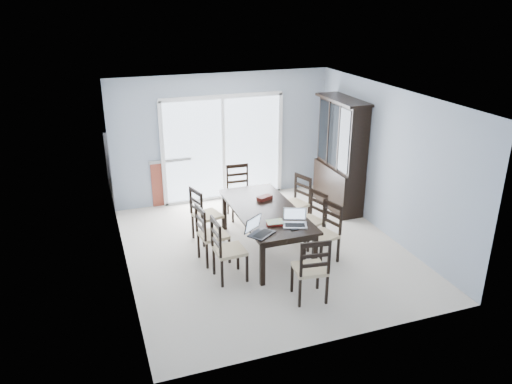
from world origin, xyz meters
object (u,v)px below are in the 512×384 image
chair_right_mid (314,213)px  chair_right_far (298,196)px  chair_left_mid (207,228)px  game_box (265,198)px  hot_tub (187,167)px  chair_left_near (223,243)px  cell_phone (295,230)px  chair_end_far (239,185)px  laptop_silver (295,222)px  chair_left_far (202,209)px  chair_end_near (312,264)px  china_hutch (340,156)px  chair_right_near (327,226)px  laptop_dark (262,231)px  dining_table (266,213)px

chair_right_mid → chair_right_far: bearing=-20.0°
chair_left_mid → game_box: size_ratio=4.26×
hot_tub → chair_left_near: bearing=-94.2°
chair_left_mid → cell_phone: bearing=47.8°
chair_end_far → laptop_silver: chair_end_far is taller
chair_left_far → hot_tub: chair_left_far is taller
chair_right_mid → chair_end_near: size_ratio=0.94×
china_hutch → chair_end_far: bearing=172.4°
chair_right_near → laptop_dark: chair_right_near is taller
chair_end_far → game_box: bearing=98.4°
chair_left_mid → chair_end_near: 1.90m
game_box → hot_tub: bearing=104.2°
china_hutch → cell_phone: bearing=-131.7°
china_hutch → chair_left_mid: bearing=-156.5°
chair_right_far → laptop_dark: 2.01m
china_hutch → chair_left_mid: china_hutch is taller
chair_left_near → chair_right_far: (1.80, 1.36, -0.02)m
cell_phone → game_box: game_box is taller
chair_left_near → chair_end_far: size_ratio=0.99×
china_hutch → game_box: (-1.90, -0.87, -0.29)m
chair_end_near → game_box: size_ratio=4.35×
chair_right_near → chair_end_near: chair_end_near is taller
chair_left_near → chair_right_mid: chair_left_near is taller
laptop_silver → hot_tub: bearing=122.4°
chair_right_near → laptop_silver: size_ratio=2.61×
chair_right_mid → laptop_dark: 1.50m
chair_end_near → laptop_dark: chair_end_near is taller
chair_left_near → chair_right_mid: size_ratio=1.07×
dining_table → laptop_dark: bearing=-114.1°
china_hutch → chair_left_near: bearing=-146.9°
laptop_silver → laptop_dark: bearing=-148.2°
china_hutch → chair_right_far: size_ratio=1.97×
china_hutch → dining_table: bearing=-148.3°
chair_left_mid → chair_right_near: chair_left_mid is taller
chair_end_near → cell_phone: 0.78m
chair_right_mid → laptop_dark: chair_right_mid is taller
china_hutch → chair_end_near: bearing=-124.1°
chair_left_near → chair_end_far: 2.37m
chair_end_far → laptop_dark: size_ratio=2.57×
chair_left_mid → laptop_dark: chair_left_mid is taller
chair_left_far → chair_right_near: chair_left_far is taller
dining_table → game_box: (0.12, 0.38, 0.11)m
china_hutch → cell_phone: china_hutch is taller
chair_left_near → chair_left_far: size_ratio=1.01×
chair_left_near → chair_right_near: bearing=88.7°
china_hutch → hot_tub: size_ratio=1.15×
dining_table → chair_right_near: bearing=-37.1°
laptop_dark → hot_tub: (-0.24, 4.15, -0.33)m
chair_end_far → china_hutch: bearing=175.6°
dining_table → cell_phone: bearing=-81.1°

